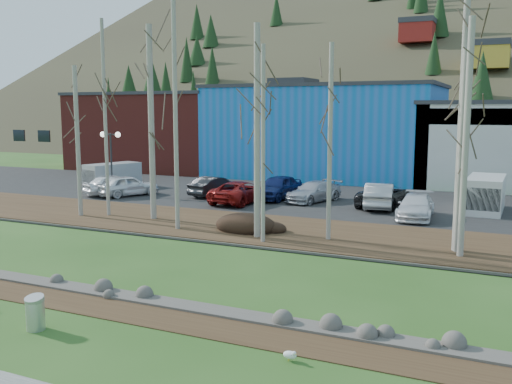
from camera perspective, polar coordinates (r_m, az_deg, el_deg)
The scene contains 35 objects.
ground at distance 16.51m, azimuth -15.95°, elevation -13.87°, with size 200.00×200.00×0.00m, color #264C17.
dirt_strip at distance 18.03m, azimuth -11.53°, elevation -11.74°, with size 80.00×1.80×0.03m, color #382616.
near_bank_rocks at distance 18.80m, azimuth -9.70°, elevation -10.89°, with size 80.00×0.80×0.50m, color #47423D, non-canonical shape.
river at distance 22.13m, azimuth -3.66°, elevation -7.83°, with size 80.00×8.00×0.90m, color black, non-canonical shape.
far_bank_rocks at distance 25.69m, azimuth 0.70°, elevation -5.53°, with size 80.00×0.80×0.46m, color #47423D, non-canonical shape.
far_bank at distance 28.55m, azimuth 3.31°, elevation -3.98°, with size 80.00×7.00×0.15m, color #382616.
parking_lot at distance 38.36m, azimuth 9.04°, elevation -0.92°, with size 80.00×14.00×0.14m, color black.
building_brick at distance 60.99m, azimuth -9.43°, elevation 6.08°, with size 16.32×12.24×7.80m.
building_blue at distance 53.05m, azimuth 6.99°, elevation 6.08°, with size 20.40×12.24×8.30m.
hillside at distance 96.71m, azimuth 19.12°, elevation 14.59°, with size 160.00×72.00×35.00m, color #352F20, non-canonical shape.
litter_bin at distance 17.44m, azimuth -21.20°, elevation -11.35°, with size 0.51×0.51×0.89m, color silver.
seagull at distance 14.56m, azimuth 3.44°, elevation -15.94°, with size 0.41×0.21×0.30m.
dirt_mound at distance 28.48m, azimuth -1.03°, elevation -3.21°, with size 3.19×2.25×0.62m, color black.
birch_0 at distance 33.49m, azimuth -17.41°, elevation 4.83°, with size 0.25×0.25×8.37m.
birch_1 at distance 33.12m, azimuth -14.84°, elevation 7.08°, with size 0.20×0.20×10.89m.
birch_2 at distance 31.51m, azimuth -10.43°, elevation 6.75°, with size 0.32×0.32×10.44m.
birch_3 at distance 28.54m, azimuth -8.06°, elevation 7.77°, with size 0.22×0.22×11.54m.
birch_4 at distance 26.43m, azimuth 0.11°, elevation 5.98°, with size 0.29×0.29×9.84m.
birch_5 at distance 26.18m, azimuth 7.40°, elevation 4.89°, with size 0.21×0.21×8.93m.
birch_6 at distance 25.49m, azimuth 0.71°, elevation 4.72°, with size 0.20×0.20×8.80m.
birch_7 at distance 24.37m, azimuth 20.26°, elevation 4.95°, with size 0.26×0.26×9.57m.
birch_8 at distance 25.16m, azimuth 19.83°, elevation 3.74°, with size 0.26×0.26×8.41m.
birch_9 at distance 25.27m, azimuth 19.88°, elevation 7.53°, with size 0.27×0.27×11.74m.
street_lamp at distance 41.90m, azimuth -14.32°, elevation 4.57°, with size 1.68×0.42×4.41m.
car_0 at distance 41.38m, azimuth -13.99°, elevation 0.73°, with size 1.73×4.29×1.46m, color white.
car_1 at distance 39.78m, azimuth -4.14°, elevation 0.59°, with size 1.45×4.15×1.37m, color black.
car_2 at distance 36.73m, azimuth -1.53°, elevation 0.00°, with size 2.35×5.10×1.42m, color maroon.
car_3 at distance 37.44m, azimuth 5.76°, elevation 0.04°, with size 1.83×4.49×1.30m, color #ADB0B7.
car_4 at distance 38.27m, azimuth 2.17°, elevation 0.47°, with size 1.89×4.69×1.60m, color navy.
car_5 at distance 35.65m, azimuth 12.25°, elevation -0.33°, with size 1.63×4.67×1.54m, color #AAABAD.
car_6 at distance 36.32m, azimuth 12.64°, elevation -0.30°, with size 2.32×5.04×1.40m, color black.
car_7 at distance 32.81m, azimuth 15.69°, elevation -1.39°, with size 1.84×4.54×1.32m, color silver.
car_8 at distance 40.66m, azimuth -12.69°, elevation 0.64°, with size 1.73×4.29×1.46m, color white.
van_white at distance 36.12m, azimuth 21.96°, elevation -0.22°, with size 2.07×4.75×2.06m.
van_grey at distance 45.26m, azimuth -14.33°, elevation 1.60°, with size 2.90×4.57×1.86m.
Camera 1 is at (10.13, -11.50, 6.13)m, focal length 40.00 mm.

